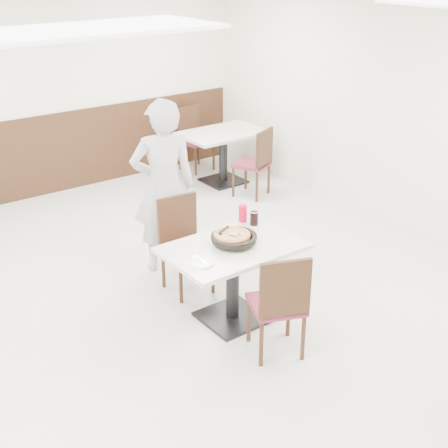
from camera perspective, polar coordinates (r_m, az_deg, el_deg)
floor at (r=6.21m, az=-2.94°, el=-6.49°), size 7.00×7.00×0.00m
wall_back at (r=8.67m, az=-16.42°, el=11.48°), size 6.00×0.04×2.80m
wall_right at (r=7.63m, az=16.16°, el=9.87°), size 0.04×7.00×2.80m
wainscot_back at (r=8.87m, az=-15.73°, el=6.11°), size 5.90×0.03×1.10m
fluo_panel_a at (r=3.32m, az=-11.39°, el=17.09°), size 1.20×0.60×0.02m
main_table at (r=5.65m, az=0.79°, el=-5.42°), size 1.29×0.94×0.75m
chair_near at (r=5.19m, az=4.81°, el=-7.11°), size 0.55×0.55×0.95m
chair_far at (r=6.08m, az=-3.37°, el=-2.13°), size 0.45×0.45×0.95m
trivet at (r=5.48m, az=0.85°, el=-1.73°), size 0.13×0.13×0.04m
pizza_pan at (r=5.48m, az=0.91°, el=-1.47°), size 0.44×0.44×0.01m
pizza at (r=5.50m, az=0.71°, el=-1.16°), size 0.35×0.35×0.02m
pizza_server at (r=5.48m, az=0.91°, el=-0.89°), size 0.09×0.10×0.00m
napkin at (r=5.14m, az=-2.50°, el=-3.84°), size 0.21×0.21×0.00m
side_plate at (r=5.17m, az=-2.08°, el=-3.58°), size 0.22×0.22×0.01m
fork at (r=5.20m, az=-2.10°, el=-3.27°), size 0.03×0.18×0.00m
cola_glass at (r=5.86m, az=2.77°, el=0.52°), size 0.09×0.09×0.13m
red_cup at (r=5.93m, az=1.73°, el=0.98°), size 0.09×0.09×0.16m
diner_person at (r=6.38m, az=-5.54°, el=3.38°), size 0.78×0.64×1.82m
bg_table_right at (r=9.01m, az=-0.07°, el=6.14°), size 1.26×0.89×0.75m
bg_chair_right_near at (r=8.48m, az=2.52°, el=5.66°), size 0.55×0.55×0.95m
bg_chair_right_far at (r=9.50m, az=-2.51°, el=7.70°), size 0.46×0.46×0.95m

